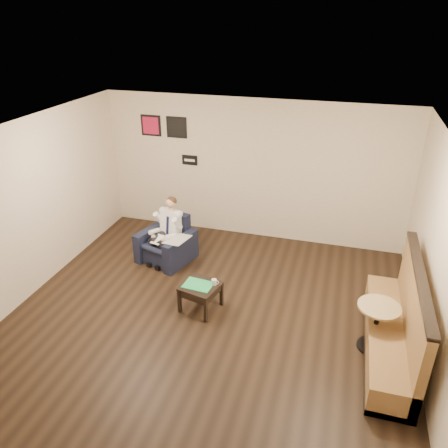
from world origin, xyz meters
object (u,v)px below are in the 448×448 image
(green_folder, at_px, (198,285))
(banquette, at_px, (393,313))
(coffee_mug, at_px, (214,282))
(smartphone, at_px, (208,281))
(cafe_table, at_px, (375,327))
(side_table, at_px, (201,297))
(seated_man, at_px, (161,235))
(armchair, at_px, (166,240))

(green_folder, xyz_separation_m, banquette, (2.80, -0.16, 0.18))
(coffee_mug, xyz_separation_m, smartphone, (-0.11, 0.07, -0.04))
(cafe_table, bearing_deg, side_table, 176.22)
(green_folder, distance_m, smartphone, 0.19)
(banquette, height_order, cafe_table, banquette)
(side_table, distance_m, green_folder, 0.23)
(smartphone, bearing_deg, green_folder, -103.96)
(coffee_mug, bearing_deg, smartphone, 149.71)
(seated_man, distance_m, smartphone, 1.58)
(seated_man, bearing_deg, side_table, -28.63)
(armchair, relative_size, green_folder, 1.97)
(side_table, distance_m, cafe_table, 2.59)
(side_table, distance_m, banquette, 2.80)
(green_folder, height_order, smartphone, green_folder)
(seated_man, height_order, side_table, seated_man)
(armchair, relative_size, coffee_mug, 9.33)
(green_folder, bearing_deg, coffee_mug, 20.50)
(armchair, bearing_deg, banquette, -3.59)
(banquette, bearing_deg, green_folder, 176.81)
(seated_man, xyz_separation_m, side_table, (1.14, -1.14, -0.35))
(seated_man, distance_m, coffee_mug, 1.71)
(coffee_mug, bearing_deg, cafe_table, -5.85)
(seated_man, distance_m, side_table, 1.64)
(side_table, height_order, coffee_mug, coffee_mug)
(coffee_mug, bearing_deg, green_folder, -159.50)
(green_folder, distance_m, coffee_mug, 0.25)
(seated_man, bearing_deg, green_folder, -29.78)
(smartphone, bearing_deg, seated_man, 163.91)
(armchair, xyz_separation_m, cafe_table, (3.69, -1.41, -0.06))
(coffee_mug, height_order, cafe_table, cafe_table)
(armchair, bearing_deg, cafe_table, -4.54)
(green_folder, height_order, coffee_mug, coffee_mug)
(coffee_mug, distance_m, smartphone, 0.14)
(armchair, distance_m, coffee_mug, 1.75)
(side_table, bearing_deg, coffee_mug, 20.50)
(armchair, height_order, green_folder, armchair)
(seated_man, height_order, smartphone, seated_man)
(seated_man, relative_size, smartphone, 8.40)
(smartphone, xyz_separation_m, banquette, (2.69, -0.31, 0.18))
(armchair, xyz_separation_m, seated_man, (-0.03, -0.10, 0.15))
(smartphone, height_order, cafe_table, cafe_table)
(seated_man, height_order, green_folder, seated_man)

